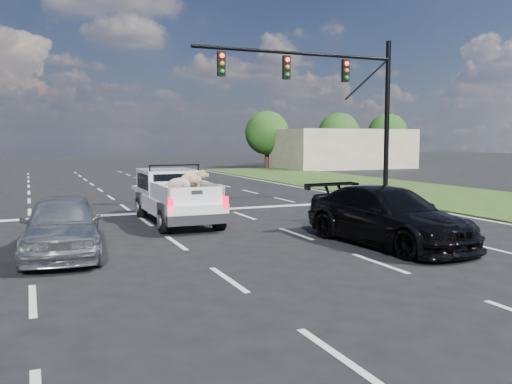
# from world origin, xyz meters

# --- Properties ---
(ground) EXTENTS (160.00, 160.00, 0.00)m
(ground) POSITION_xyz_m (0.00, 0.00, 0.00)
(ground) COLOR black
(ground) RESTS_ON ground
(road_markings) EXTENTS (17.75, 60.00, 0.01)m
(road_markings) POSITION_xyz_m (0.00, 6.56, 0.01)
(road_markings) COLOR silver
(road_markings) RESTS_ON ground
(traffic_signal) EXTENTS (9.11, 0.31, 7.00)m
(traffic_signal) POSITION_xyz_m (7.20, 10.50, 4.73)
(traffic_signal) COLOR black
(traffic_signal) RESTS_ON ground
(building_right) EXTENTS (12.00, 7.00, 3.60)m
(building_right) POSITION_xyz_m (22.00, 34.00, 1.80)
(building_right) COLOR beige
(building_right) RESTS_ON ground
(tree_far_d) EXTENTS (4.20, 4.20, 5.40)m
(tree_far_d) POSITION_xyz_m (16.00, 38.00, 3.29)
(tree_far_d) COLOR #332114
(tree_far_d) RESTS_ON ground
(tree_far_e) EXTENTS (4.20, 4.20, 5.40)m
(tree_far_e) POSITION_xyz_m (24.00, 38.00, 3.29)
(tree_far_e) COLOR #332114
(tree_far_e) RESTS_ON ground
(tree_far_f) EXTENTS (4.20, 4.20, 5.40)m
(tree_far_f) POSITION_xyz_m (30.00, 38.00, 3.29)
(tree_far_f) COLOR #332114
(tree_far_f) RESTS_ON ground
(pickup_truck) EXTENTS (1.92, 5.04, 1.89)m
(pickup_truck) POSITION_xyz_m (-0.87, 7.49, 0.88)
(pickup_truck) COLOR black
(pickup_truck) RESTS_ON ground
(silver_sedan) EXTENTS (2.10, 4.38, 1.44)m
(silver_sedan) POSITION_xyz_m (-4.56, 3.52, 0.72)
(silver_sedan) COLOR #A9ABB0
(silver_sedan) RESTS_ON ground
(black_coupe) EXTENTS (2.61, 5.30, 1.48)m
(black_coupe) POSITION_xyz_m (3.20, 1.68, 0.74)
(black_coupe) COLOR black
(black_coupe) RESTS_ON ground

